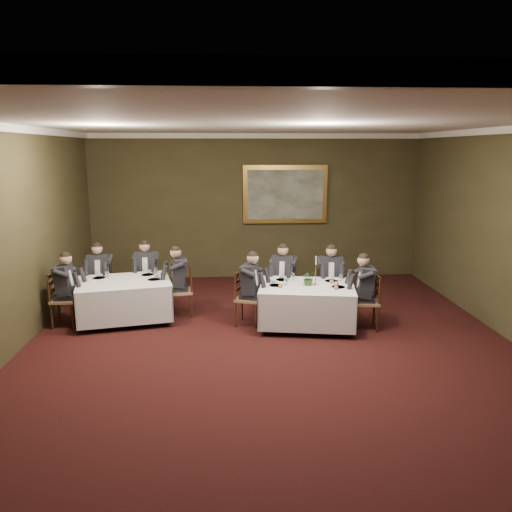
{
  "coord_description": "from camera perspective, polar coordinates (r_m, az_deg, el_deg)",
  "views": [
    {
      "loc": [
        -0.66,
        -7.14,
        3.13
      ],
      "look_at": [
        -0.15,
        2.08,
        1.15
      ],
      "focal_mm": 35.0,
      "sensor_mm": 36.0,
      "label": 1
    }
  ],
  "objects": [
    {
      "name": "diner_sec_backleft",
      "position": [
        10.38,
        -17.35,
        -3.07
      ],
      "size": [
        0.42,
        0.49,
        1.35
      ],
      "rotation": [
        0.0,
        0.0,
        3.15
      ],
      "color": "black",
      "rests_on": "chair_sec_backleft"
    },
    {
      "name": "chair_sec_backleft",
      "position": [
        10.45,
        -17.26,
        -4.26
      ],
      "size": [
        0.45,
        0.43,
        1.0
      ],
      "rotation": [
        0.0,
        0.0,
        3.15
      ],
      "color": "#98744D",
      "rests_on": "ground"
    },
    {
      "name": "ground",
      "position": [
        7.82,
        1.99,
        -11.49
      ],
      "size": [
        10.0,
        10.0,
        0.0
      ],
      "primitive_type": "plane",
      "color": "black",
      "rests_on": "ground"
    },
    {
      "name": "back_wall",
      "position": [
        12.23,
        -0.06,
        5.63
      ],
      "size": [
        8.0,
        0.1,
        3.5
      ],
      "primitive_type": "cube",
      "color": "#34301A",
      "rests_on": "ground"
    },
    {
      "name": "front_wall",
      "position": [
        2.63,
        12.72,
        -19.85
      ],
      "size": [
        8.0,
        0.1,
        3.5
      ],
      "primitive_type": "cube",
      "color": "#34301A",
      "rests_on": "ground"
    },
    {
      "name": "chair_main_backleft",
      "position": [
        9.88,
        3.17,
        -4.66
      ],
      "size": [
        0.56,
        0.55,
        1.0
      ],
      "rotation": [
        0.0,
        0.0,
        2.79
      ],
      "color": "#98744D",
      "rests_on": "ground"
    },
    {
      "name": "chair_sec_endright",
      "position": [
        9.67,
        -8.44,
        -5.13
      ],
      "size": [
        0.46,
        0.48,
        1.0
      ],
      "rotation": [
        0.0,
        0.0,
        1.67
      ],
      "color": "#98744D",
      "rests_on": "ground"
    },
    {
      "name": "diner_main_endleft",
      "position": [
        9.03,
        -0.87,
        -4.74
      ],
      "size": [
        0.58,
        0.53,
        1.35
      ],
      "rotation": [
        0.0,
        0.0,
        -1.89
      ],
      "color": "black",
      "rests_on": "chair_main_endleft"
    },
    {
      "name": "table_main",
      "position": [
        9.0,
        5.8,
        -5.28
      ],
      "size": [
        1.85,
        1.52,
        0.67
      ],
      "rotation": [
        0.0,
        0.0,
        -0.15
      ],
      "color": "black",
      "rests_on": "ground"
    },
    {
      "name": "chair_main_endleft",
      "position": [
        9.1,
        -0.94,
        -6.11
      ],
      "size": [
        0.54,
        0.55,
        1.0
      ],
      "rotation": [
        0.0,
        0.0,
        -1.89
      ],
      "color": "#98744D",
      "rests_on": "ground"
    },
    {
      "name": "diner_sec_endleft",
      "position": [
        9.61,
        -21.06,
        -4.54
      ],
      "size": [
        0.49,
        0.42,
        1.35
      ],
      "rotation": [
        0.0,
        0.0,
        -1.58
      ],
      "color": "black",
      "rests_on": "chair_sec_endleft"
    },
    {
      "name": "diner_sec_backright",
      "position": [
        10.38,
        -12.4,
        -2.79
      ],
      "size": [
        0.44,
        0.51,
        1.35
      ],
      "rotation": [
        0.0,
        0.0,
        3.21
      ],
      "color": "black",
      "rests_on": "chair_sec_backright"
    },
    {
      "name": "chair_sec_endleft",
      "position": [
        9.67,
        -21.02,
        -5.83
      ],
      "size": [
        0.43,
        0.45,
        1.0
      ],
      "rotation": [
        0.0,
        0.0,
        -1.58
      ],
      "color": "#98744D",
      "rests_on": "ground"
    },
    {
      "name": "chair_main_endright",
      "position": [
        9.12,
        12.49,
        -6.37
      ],
      "size": [
        0.47,
        0.49,
        1.0
      ],
      "rotation": [
        0.0,
        0.0,
        1.45
      ],
      "color": "#98744D",
      "rests_on": "ground"
    },
    {
      "name": "centerpiece",
      "position": [
        8.89,
        6.05,
        -2.43
      ],
      "size": [
        0.28,
        0.25,
        0.29
      ],
      "primitive_type": "imported",
      "rotation": [
        0.0,
        0.0,
        0.11
      ],
      "color": "#2D5926",
      "rests_on": "table_main"
    },
    {
      "name": "ceiling",
      "position": [
        7.18,
        2.2,
        15.06
      ],
      "size": [
        8.0,
        10.0,
        0.1
      ],
      "primitive_type": "cube",
      "color": "silver",
      "rests_on": "back_wall"
    },
    {
      "name": "candlestick",
      "position": [
        8.93,
        6.82,
        -2.04
      ],
      "size": [
        0.08,
        0.08,
        0.53
      ],
      "color": "#BF883A",
      "rests_on": "table_main"
    },
    {
      "name": "painting",
      "position": [
        12.2,
        3.34,
        7.04
      ],
      "size": [
        2.04,
        0.09,
        1.4
      ],
      "color": "gold",
      "rests_on": "back_wall"
    },
    {
      "name": "diner_main_backleft",
      "position": [
        9.8,
        3.16,
        -3.4
      ],
      "size": [
        0.54,
        0.59,
        1.35
      ],
      "rotation": [
        0.0,
        0.0,
        2.79
      ],
      "color": "black",
      "rests_on": "chair_main_backleft"
    },
    {
      "name": "place_setting_table_second",
      "position": [
        9.84,
        -17.2,
        -2.17
      ],
      "size": [
        0.33,
        0.31,
        0.14
      ],
      "color": "white",
      "rests_on": "table_second"
    },
    {
      "name": "diner_sec_endright",
      "position": [
        9.61,
        -8.55,
        -3.84
      ],
      "size": [
        0.52,
        0.45,
        1.35
      ],
      "rotation": [
        0.0,
        0.0,
        1.67
      ],
      "color": "black",
      "rests_on": "chair_sec_endright"
    },
    {
      "name": "diner_main_backright",
      "position": [
        9.81,
        8.42,
        -3.5
      ],
      "size": [
        0.44,
        0.5,
        1.35
      ],
      "rotation": [
        0.0,
        0.0,
        3.08
      ],
      "color": "black",
      "rests_on": "chair_main_backright"
    },
    {
      "name": "chair_sec_backright",
      "position": [
        10.45,
        -12.34,
        -3.98
      ],
      "size": [
        0.47,
        0.45,
        1.0
      ],
      "rotation": [
        0.0,
        0.0,
        3.21
      ],
      "color": "#98744D",
      "rests_on": "ground"
    },
    {
      "name": "diner_main_endright",
      "position": [
        9.05,
        12.48,
        -4.99
      ],
      "size": [
        0.52,
        0.45,
        1.35
      ],
      "rotation": [
        0.0,
        0.0,
        1.45
      ],
      "color": "black",
      "rests_on": "chair_main_endright"
    },
    {
      "name": "table_second",
      "position": [
        9.57,
        -14.78,
        -4.57
      ],
      "size": [
        1.91,
        1.6,
        0.67
      ],
      "rotation": [
        0.0,
        0.0,
        0.21
      ],
      "color": "black",
      "rests_on": "ground"
    },
    {
      "name": "crown_molding",
      "position": [
        7.17,
        2.19,
        14.58
      ],
      "size": [
        8.0,
        10.0,
        0.12
      ],
      "color": "white",
      "rests_on": "back_wall"
    },
    {
      "name": "chair_main_backright",
      "position": [
        9.88,
        8.37,
        -4.76
      ],
      "size": [
        0.46,
        0.45,
        1.0
      ],
      "rotation": [
        0.0,
        0.0,
        3.08
      ],
      "color": "#98744D",
      "rests_on": "ground"
    },
    {
      "name": "place_setting_table_main",
      "position": [
        9.28,
        3.36,
        -2.48
      ],
      "size": [
        0.33,
        0.31,
        0.14
      ],
      "color": "white",
      "rests_on": "table_main"
    }
  ]
}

